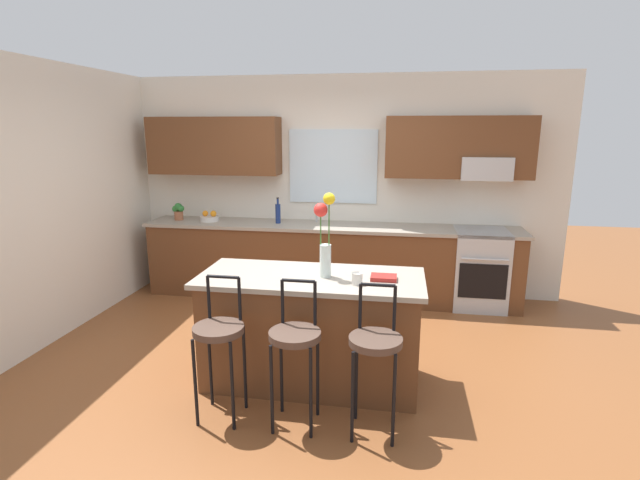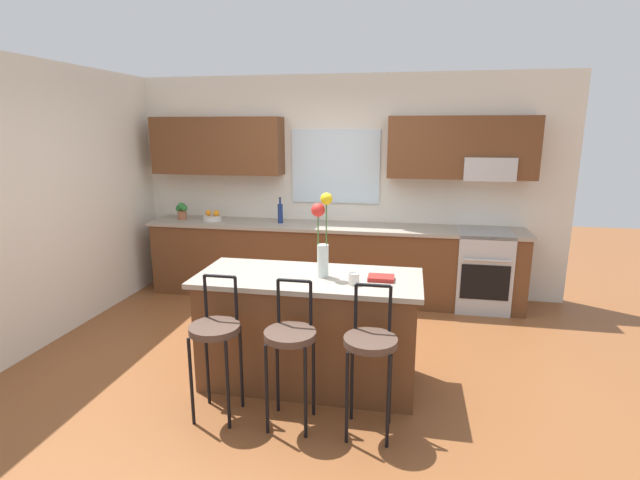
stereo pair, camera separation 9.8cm
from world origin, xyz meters
The scene contains 16 objects.
ground_plane centered at (0.00, 0.00, 0.00)m, with size 14.00×14.00×0.00m, color brown.
wall_left centered at (-2.56, 0.30, 1.35)m, with size 0.12×4.60×2.70m, color silver.
back_wall_assembly centered at (0.03, 1.99, 1.50)m, with size 5.60×0.50×2.70m.
counter_run centered at (0.00, 1.70, 0.47)m, with size 4.56×0.64×0.92m.
sink_faucet centered at (-0.18, 1.84, 1.06)m, with size 0.02×0.13×0.23m.
oven_range centered at (1.78, 1.68, 0.46)m, with size 0.60×0.64×0.92m.
kitchen_island centered at (0.16, -0.35, 0.46)m, with size 1.79×0.78×0.92m.
bar_stool_near centered at (-0.39, -0.95, 0.64)m, with size 0.36×0.36×1.04m.
bar_stool_middle centered at (0.16, -0.95, 0.64)m, with size 0.36×0.36×1.04m.
bar_stool_far centered at (0.71, -0.95, 0.64)m, with size 0.36×0.36×1.04m.
flower_vase centered at (0.27, -0.36, 1.26)m, with size 0.17×0.11×0.67m.
mug_ceramic centered at (0.54, -0.51, 0.97)m, with size 0.08×0.08×0.09m, color silver.
cookbook centered at (0.73, -0.36, 0.94)m, with size 0.20×0.15×0.03m, color maroon.
fruit_bowl_oranges centered at (-1.53, 1.70, 0.96)m, with size 0.24×0.24×0.13m.
bottle_olive_oil centered at (-0.64, 1.70, 1.05)m, with size 0.06×0.06×0.32m.
potted_plant_small centered at (-1.95, 1.70, 1.04)m, with size 0.17×0.11×0.22m.
Camera 2 is at (0.92, -3.89, 2.06)m, focal length 26.70 mm.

